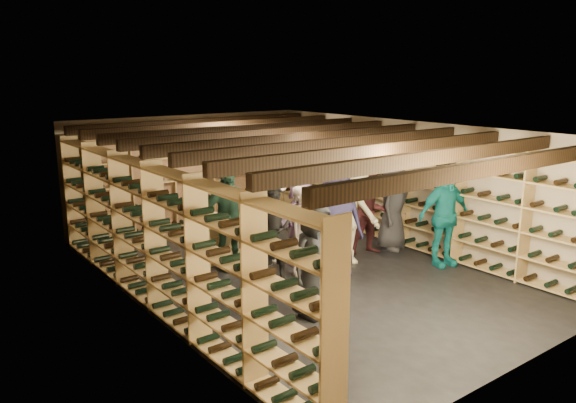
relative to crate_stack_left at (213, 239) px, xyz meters
The scene contains 21 objects.
ground 1.66m from the crate_stack_left, 53.91° to the right, with size 8.00×8.00×0.00m, color black.
walls 1.79m from the crate_stack_left, 53.91° to the right, with size 5.52×8.02×2.40m.
ceiling 2.55m from the crate_stack_left, 53.91° to the right, with size 5.50×8.00×0.01m, color beige.
ceiling_joists 2.44m from the crate_stack_left, 53.91° to the right, with size 5.40×7.12×0.18m.
wine_rack_left 2.18m from the crate_stack_left, 141.29° to the right, with size 0.32×7.50×2.15m.
wine_rack_right 3.81m from the crate_stack_left, 20.28° to the right, with size 0.32×7.50×2.15m.
wine_rack_back 2.78m from the crate_stack_left, 69.46° to the left, with size 4.70×0.30×2.15m.
crate_stack_left is the anchor object (origin of this frame).
crate_stack_right 0.27m from the crate_stack_left, ahead, with size 0.54×0.40×0.51m.
crate_loose 2.27m from the crate_stack_left, ahead, with size 0.50×0.33×0.17m, color tan.
person_0 2.82m from the crate_stack_left, 89.62° to the right, with size 0.79×0.51×1.62m, color black.
person_1 1.53m from the crate_stack_left, 77.44° to the right, with size 0.58×0.38×1.59m, color black.
person_3 2.43m from the crate_stack_left, 38.08° to the right, with size 1.19×0.68×1.83m, color beige.
person_4 4.05m from the crate_stack_left, 39.04° to the right, with size 1.04×0.43×1.77m, color #138486.
person_6 2.24m from the crate_stack_left, 50.99° to the right, with size 0.92×0.60×1.89m, color #232045.
person_7 1.70m from the crate_stack_left, 57.64° to the right, with size 0.54×0.36×1.49m, color slate.
person_8 2.92m from the crate_stack_left, 27.11° to the right, with size 0.75×0.59×1.55m, color #431B1E.
person_9 1.08m from the crate_stack_left, 41.84° to the right, with size 1.00×0.58×1.55m, color #A6A198.
person_10 0.64m from the crate_stack_left, 81.50° to the right, with size 1.05×0.44×1.79m, color #264E3B.
person_11 1.61m from the crate_stack_left, 38.42° to the right, with size 1.46×0.47×1.58m, color gray.
person_12 3.43m from the crate_stack_left, 23.30° to the right, with size 0.85×0.55×1.73m, color #2F2E33.
Camera 1 is at (-5.58, -7.09, 3.30)m, focal length 35.00 mm.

